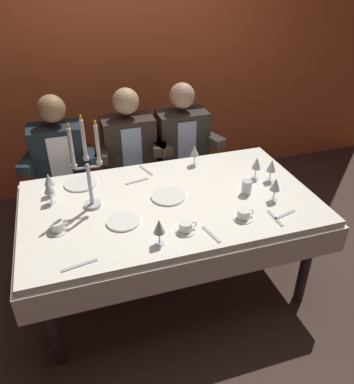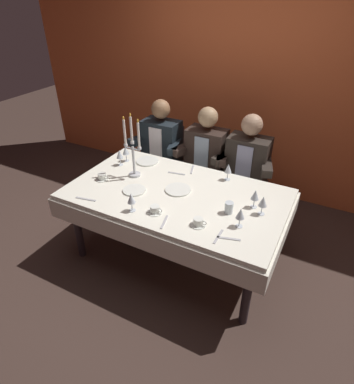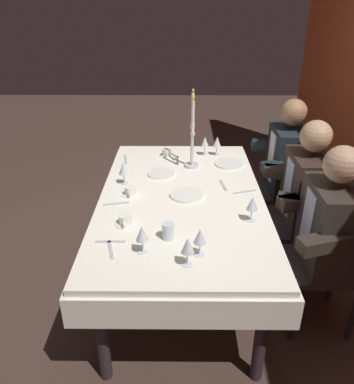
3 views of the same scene
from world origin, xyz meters
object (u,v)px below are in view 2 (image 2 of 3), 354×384
(wine_glass_4, at_px, (228,169))
(dining_table, at_px, (176,203))
(dinner_plate_2, at_px, (178,189))
(coffee_cup_2, at_px, (155,210))
(wine_glass_0, at_px, (240,214))
(dinner_plate_0, at_px, (147,161))
(wine_glass_1, at_px, (131,199))
(wine_glass_3, at_px, (255,195))
(wine_glass_5, at_px, (263,202))
(wine_glass_2, at_px, (120,155))
(water_tumbler_0, at_px, (229,208))
(dinner_plate_1, at_px, (134,190))
(seated_diner_0, at_px, (162,143))
(wine_glass_6, at_px, (126,151))
(seated_diner_1, at_px, (206,152))
(coffee_cup_1, at_px, (198,222))
(candelabra, at_px, (133,151))
(seated_diner_2, at_px, (248,161))
(coffee_cup_0, at_px, (102,177))

(wine_glass_4, bearing_deg, dining_table, -127.34)
(dinner_plate_2, xyz_separation_m, coffee_cup_2, (-0.00, -0.38, 0.02))
(dining_table, distance_m, wine_glass_0, 0.72)
(dinner_plate_0, height_order, coffee_cup_2, coffee_cup_2)
(wine_glass_1, bearing_deg, wine_glass_3, 30.69)
(wine_glass_5, height_order, coffee_cup_2, wine_glass_5)
(wine_glass_1, bearing_deg, wine_glass_2, 132.51)
(wine_glass_2, relative_size, water_tumbler_0, 1.70)
(wine_glass_2, height_order, wine_glass_5, same)
(dinner_plate_1, height_order, wine_glass_3, wine_glass_3)
(wine_glass_3, distance_m, seated_diner_0, 1.55)
(dinner_plate_1, relative_size, seated_diner_0, 0.16)
(wine_glass_6, height_order, seated_diner_0, seated_diner_0)
(wine_glass_3, relative_size, wine_glass_5, 1.00)
(wine_glass_2, distance_m, coffee_cup_2, 0.92)
(dinner_plate_0, distance_m, wine_glass_4, 0.87)
(wine_glass_6, xyz_separation_m, seated_diner_1, (0.65, 0.59, -0.12))
(seated_diner_1, bearing_deg, wine_glass_5, -45.42)
(wine_glass_3, bearing_deg, wine_glass_4, 136.92)
(dinner_plate_0, relative_size, water_tumbler_0, 2.36)
(dinner_plate_2, bearing_deg, wine_glass_5, -0.61)
(wine_glass_1, height_order, coffee_cup_1, wine_glass_1)
(wine_glass_4, distance_m, seated_diner_0, 1.09)
(wine_glass_2, height_order, seated_diner_0, seated_diner_0)
(wine_glass_5, distance_m, water_tumbler_0, 0.27)
(candelabra, bearing_deg, wine_glass_6, 138.79)
(wine_glass_0, xyz_separation_m, seated_diner_2, (-0.28, 1.09, -0.12))
(wine_glass_0, xyz_separation_m, seated_diner_1, (-0.74, 1.09, -0.12))
(water_tumbler_0, distance_m, seated_diner_1, 1.14)
(coffee_cup_1, xyz_separation_m, coffee_cup_2, (-0.38, -0.01, 0.00))
(wine_glass_2, bearing_deg, candelabra, -24.65)
(wine_glass_0, height_order, coffee_cup_2, wine_glass_0)
(dinner_plate_1, relative_size, seated_diner_1, 0.16)
(dinner_plate_0, distance_m, wine_glass_5, 1.34)
(wine_glass_5, xyz_separation_m, coffee_cup_0, (-1.47, -0.15, -0.09))
(wine_glass_1, height_order, seated_diner_2, seated_diner_2)
(wine_glass_4, distance_m, water_tumbler_0, 0.54)
(dining_table, bearing_deg, seated_diner_0, 126.53)
(seated_diner_0, bearing_deg, dinner_plate_2, -52.47)
(wine_glass_0, xyz_separation_m, coffee_cup_1, (-0.28, -0.13, -0.09))
(dinner_plate_0, xyz_separation_m, seated_diner_1, (0.45, 0.50, -0.01))
(candelabra, relative_size, seated_diner_2, 0.50)
(coffee_cup_0, bearing_deg, water_tumbler_0, 2.11)
(dinner_plate_1, distance_m, wine_glass_3, 1.04)
(wine_glass_0, height_order, seated_diner_0, seated_diner_0)
(seated_diner_0, relative_size, seated_diner_2, 1.00)
(wine_glass_3, xyz_separation_m, wine_glass_4, (-0.35, 0.33, 0.00))
(wine_glass_3, bearing_deg, dining_table, -172.01)
(coffee_cup_2, relative_size, seated_diner_2, 0.11)
(wine_glass_5, bearing_deg, seated_diner_0, 148.65)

